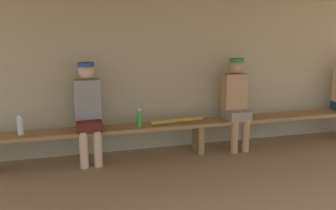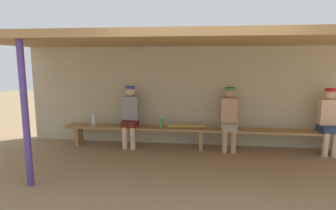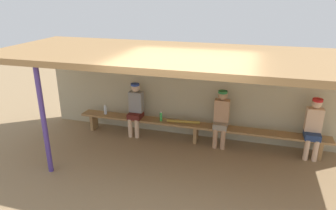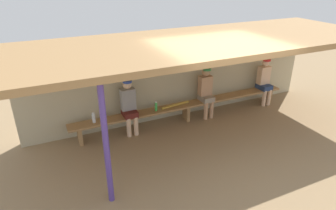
% 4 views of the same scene
% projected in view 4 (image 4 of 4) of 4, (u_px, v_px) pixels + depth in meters
% --- Properties ---
extents(ground_plane, '(24.00, 24.00, 0.00)m').
position_uv_depth(ground_plane, '(219.00, 149.00, 6.61)').
color(ground_plane, '#937754').
extents(back_wall, '(8.00, 0.20, 2.20)m').
position_uv_depth(back_wall, '(179.00, 75.00, 7.79)').
color(back_wall, '#B7AD8C').
rests_on(back_wall, ground).
extents(dugout_roof, '(8.00, 2.80, 0.12)m').
position_uv_depth(dugout_roof, '(208.00, 42.00, 6.23)').
color(dugout_roof, '#9E7547').
rests_on(dugout_roof, back_wall).
extents(support_post, '(0.10, 0.10, 2.20)m').
position_uv_depth(support_post, '(106.00, 146.00, 4.71)').
color(support_post, '#4C388C').
rests_on(support_post, ground).
extents(bench, '(6.00, 0.36, 0.46)m').
position_uv_depth(bench, '(186.00, 106.00, 7.72)').
color(bench, '#9E7547').
rests_on(bench, ground).
extents(player_with_sunglasses, '(0.34, 0.42, 1.34)m').
position_uv_depth(player_with_sunglasses, '(206.00, 90.00, 7.80)').
color(player_with_sunglasses, gray).
rests_on(player_with_sunglasses, ground).
extents(player_leftmost, '(0.34, 0.42, 1.34)m').
position_uv_depth(player_leftmost, '(129.00, 104.00, 6.99)').
color(player_leftmost, '#591E19').
rests_on(player_leftmost, ground).
extents(player_middle, '(0.34, 0.42, 1.34)m').
position_uv_depth(player_middle, '(265.00, 79.00, 8.55)').
color(player_middle, navy).
rests_on(player_middle, ground).
extents(water_bottle_blue, '(0.06, 0.06, 0.24)m').
position_uv_depth(water_bottle_blue, '(156.00, 106.00, 7.28)').
color(water_bottle_blue, green).
rests_on(water_bottle_blue, bench).
extents(water_bottle_clear, '(0.08, 0.08, 0.25)m').
position_uv_depth(water_bottle_clear, '(94.00, 118.00, 6.74)').
color(water_bottle_clear, silver).
rests_on(water_bottle_clear, bench).
extents(baseball_bat, '(0.80, 0.16, 0.07)m').
position_uv_depth(baseball_bat, '(175.00, 105.00, 7.56)').
color(baseball_bat, '#B28C33').
rests_on(baseball_bat, bench).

